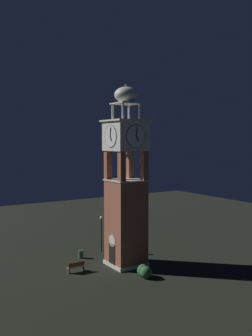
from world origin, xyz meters
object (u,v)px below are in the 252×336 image
park_bench (76,267)px  trash_bin (81,254)px  clock_tower (126,191)px  lamp_post (101,227)px

park_bench → trash_bin: park_bench is taller
clock_tower → lamp_post: (-5.06, 0.11, -4.43)m
clock_tower → trash_bin: bearing=-147.2°
park_bench → trash_bin: bearing=148.1°
park_bench → lamp_post: size_ratio=0.42×
lamp_post → trash_bin: size_ratio=4.83×
clock_tower → park_bench: size_ratio=10.62×
park_bench → trash_bin: 4.16m
clock_tower → lamp_post: 6.73m
lamp_post → trash_bin: bearing=-73.6°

